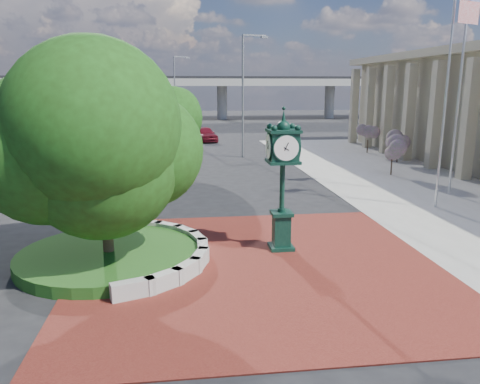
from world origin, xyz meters
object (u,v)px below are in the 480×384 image
object	(u,v)px
parked_car	(205,134)
flagpole_a	(445,103)
flagpole_b	(459,88)
post_clock	(282,175)
street_lamp_near	(246,87)
street_lamp_far	(176,89)

from	to	relation	value
parked_car	flagpole_a	size ratio (longest dim) A/B	0.48
parked_car	flagpole_b	distance (m)	30.16
post_clock	street_lamp_near	distance (m)	23.32
post_clock	street_lamp_far	bearing A→B (deg)	95.23
flagpole_a	flagpole_b	xyz separation A→B (m)	(2.26, 2.60, 0.66)
parked_car	street_lamp_near	bearing A→B (deg)	-90.71
street_lamp_far	flagpole_a	bearing A→B (deg)	-71.63
flagpole_b	street_lamp_far	xyz separation A→B (m)	(-15.11, 36.10, -0.24)
flagpole_b	street_lamp_far	bearing A→B (deg)	112.71
flagpole_b	street_lamp_near	xyz separation A→B (m)	(-9.29, 15.46, 0.07)
flagpole_a	street_lamp_far	size ratio (longest dim) A/B	1.06
post_clock	flagpole_a	xyz separation A→B (m)	(8.86, 4.99, 2.30)
flagpole_b	parked_car	bearing A→B (deg)	114.13
post_clock	flagpole_b	bearing A→B (deg)	34.32
flagpole_b	street_lamp_far	world-z (taller)	flagpole_b
post_clock	street_lamp_far	xyz separation A→B (m)	(-4.00, 43.69, 2.73)
post_clock	flagpole_b	world-z (taller)	flagpole_b
flagpole_a	post_clock	bearing A→B (deg)	-150.61
post_clock	flagpole_b	xyz separation A→B (m)	(11.11, 7.59, 2.96)
flagpole_a	flagpole_b	size ratio (longest dim) A/B	0.89
flagpole_a	parked_car	bearing A→B (deg)	108.42
post_clock	flagpole_a	world-z (taller)	flagpole_a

